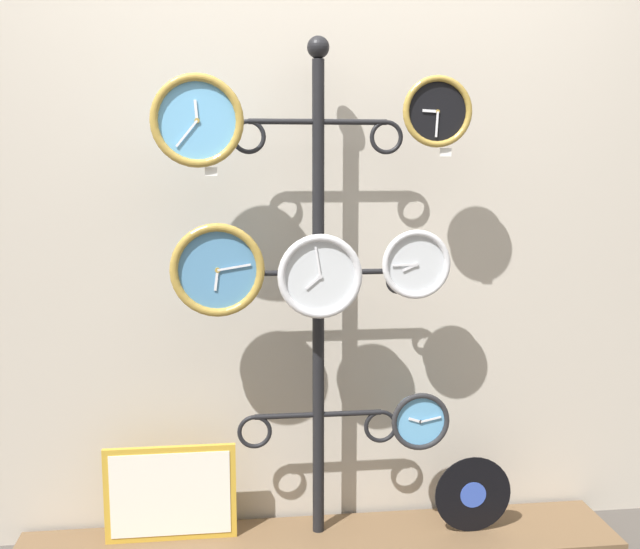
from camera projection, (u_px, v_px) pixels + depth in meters
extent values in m
cube|color=#BCB2A3|center=(313.00, 169.00, 2.76)|extent=(4.40, 0.04, 2.80)
cube|color=brown|center=(320.00, 546.00, 2.75)|extent=(2.20, 0.36, 0.06)
cylinder|color=black|center=(318.00, 543.00, 2.81)|extent=(0.38, 0.38, 0.02)
cylinder|color=black|center=(318.00, 311.00, 2.68)|extent=(0.04, 0.04, 1.75)
sphere|color=black|center=(318.00, 47.00, 2.54)|extent=(0.08, 0.08, 0.08)
cylinder|color=black|center=(283.00, 122.00, 2.57)|extent=(0.24, 0.02, 0.02)
torus|color=black|center=(249.00, 137.00, 2.56)|extent=(0.12, 0.02, 0.12)
cylinder|color=black|center=(353.00, 122.00, 2.59)|extent=(0.24, 0.02, 0.02)
torus|color=black|center=(386.00, 137.00, 2.62)|extent=(0.12, 0.02, 0.12)
cylinder|color=black|center=(277.00, 273.00, 2.64)|extent=(0.29, 0.02, 0.02)
torus|color=black|center=(236.00, 285.00, 2.63)|extent=(0.09, 0.02, 0.09)
cylinder|color=black|center=(359.00, 272.00, 2.67)|extent=(0.29, 0.02, 0.02)
torus|color=black|center=(398.00, 281.00, 2.70)|extent=(0.09, 0.02, 0.09)
cylinder|color=black|center=(287.00, 416.00, 2.72)|extent=(0.23, 0.02, 0.02)
torus|color=black|center=(255.00, 432.00, 2.71)|extent=(0.13, 0.02, 0.13)
cylinder|color=black|center=(350.00, 413.00, 2.75)|extent=(0.23, 0.02, 0.02)
torus|color=black|center=(381.00, 426.00, 2.77)|extent=(0.13, 0.02, 0.13)
cylinder|color=#60A8DB|center=(197.00, 121.00, 2.43)|extent=(0.28, 0.02, 0.28)
torus|color=#A58438|center=(197.00, 121.00, 2.42)|extent=(0.30, 0.03, 0.30)
cylinder|color=#A58438|center=(197.00, 121.00, 2.42)|extent=(0.02, 0.01, 0.02)
cube|color=silver|center=(196.00, 110.00, 2.41)|extent=(0.01, 0.00, 0.07)
cube|color=silver|center=(187.00, 134.00, 2.42)|extent=(0.07, 0.00, 0.09)
cylinder|color=black|center=(436.00, 112.00, 2.52)|extent=(0.22, 0.02, 0.22)
torus|color=#A58438|center=(438.00, 111.00, 2.50)|extent=(0.24, 0.02, 0.24)
cylinder|color=#A58438|center=(438.00, 111.00, 2.50)|extent=(0.01, 0.01, 0.01)
cube|color=silver|center=(430.00, 111.00, 2.50)|extent=(0.05, 0.00, 0.01)
cube|color=silver|center=(437.00, 124.00, 2.51)|extent=(0.01, 0.00, 0.09)
cylinder|color=#4C84B2|center=(218.00, 270.00, 2.52)|extent=(0.29, 0.02, 0.29)
torus|color=#A58438|center=(217.00, 270.00, 2.50)|extent=(0.32, 0.03, 0.32)
cylinder|color=#A58438|center=(217.00, 270.00, 2.51)|extent=(0.02, 0.01, 0.02)
cube|color=silver|center=(216.00, 280.00, 2.51)|extent=(0.02, 0.00, 0.07)
cube|color=silver|center=(234.00, 267.00, 2.51)|extent=(0.11, 0.00, 0.02)
cylinder|color=silver|center=(320.00, 276.00, 2.55)|extent=(0.27, 0.02, 0.27)
torus|color=silver|center=(320.00, 277.00, 2.54)|extent=(0.29, 0.03, 0.29)
cylinder|color=silver|center=(320.00, 277.00, 2.54)|extent=(0.02, 0.01, 0.02)
cube|color=silver|center=(313.00, 283.00, 2.54)|extent=(0.05, 0.00, 0.05)
cube|color=silver|center=(318.00, 262.00, 2.53)|extent=(0.02, 0.00, 0.10)
cylinder|color=silver|center=(415.00, 264.00, 2.62)|extent=(0.22, 0.02, 0.22)
torus|color=silver|center=(416.00, 265.00, 2.60)|extent=(0.24, 0.02, 0.24)
cylinder|color=silver|center=(416.00, 265.00, 2.60)|extent=(0.01, 0.01, 0.01)
cube|color=silver|center=(410.00, 268.00, 2.60)|extent=(0.05, 0.00, 0.03)
cube|color=silver|center=(404.00, 265.00, 2.60)|extent=(0.09, 0.00, 0.01)
cylinder|color=#60A8DB|center=(420.00, 420.00, 2.71)|extent=(0.19, 0.02, 0.19)
torus|color=#262628|center=(421.00, 422.00, 2.70)|extent=(0.21, 0.02, 0.21)
cylinder|color=#262628|center=(421.00, 422.00, 2.70)|extent=(0.01, 0.01, 0.01)
cube|color=silver|center=(415.00, 420.00, 2.69)|extent=(0.05, 0.00, 0.02)
cube|color=silver|center=(431.00, 419.00, 2.70)|extent=(0.08, 0.00, 0.02)
cylinder|color=black|center=(473.00, 494.00, 2.77)|extent=(0.29, 0.01, 0.29)
cylinder|color=#334FB2|center=(473.00, 495.00, 2.77)|extent=(0.10, 0.00, 0.10)
cube|color=gold|center=(171.00, 493.00, 2.71)|extent=(0.47, 0.02, 0.36)
cube|color=white|center=(170.00, 495.00, 2.70)|extent=(0.43, 0.00, 0.31)
cube|color=white|center=(211.00, 172.00, 2.45)|extent=(0.04, 0.00, 0.03)
cube|color=white|center=(446.00, 152.00, 2.53)|extent=(0.04, 0.00, 0.03)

